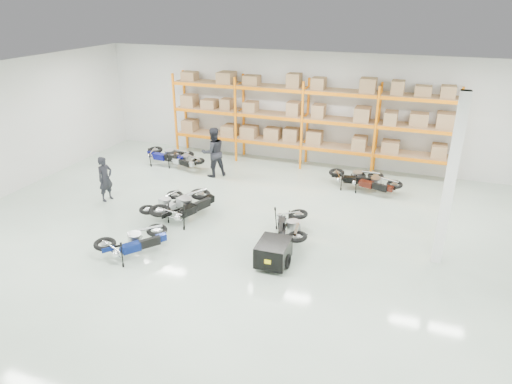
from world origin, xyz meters
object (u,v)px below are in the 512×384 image
at_px(moto_blue_centre, 134,237).
at_px(moto_back_c, 356,174).
at_px(trailer, 273,252).
at_px(person_left, 105,179).
at_px(moto_back_b, 183,157).
at_px(moto_back_d, 374,179).
at_px(moto_black_far_left, 186,201).
at_px(moto_silver_left, 166,201).
at_px(moto_back_a, 167,152).
at_px(person_back, 213,152).
at_px(moto_touring_right, 291,222).

distance_m(moto_blue_centre, moto_back_c, 8.36).
height_order(trailer, person_left, person_left).
height_order(moto_back_b, moto_back_d, moto_back_d).
bearing_deg(trailer, moto_black_far_left, 152.65).
distance_m(moto_silver_left, moto_back_b, 4.27).
height_order(moto_silver_left, person_left, person_left).
xyz_separation_m(moto_black_far_left, trailer, (3.40, -1.65, -0.20)).
relative_size(trailer, person_left, 1.06).
bearing_deg(moto_blue_centre, moto_black_far_left, -59.16).
distance_m(moto_back_a, person_back, 2.41).
height_order(moto_black_far_left, moto_back_d, moto_black_far_left).
bearing_deg(moto_back_a, trailer, -127.83).
relative_size(trailer, moto_back_d, 1.00).
xyz_separation_m(moto_blue_centre, moto_back_c, (4.86, 6.80, -0.01)).
xyz_separation_m(moto_silver_left, moto_back_c, (5.30, 4.37, 0.04)).
bearing_deg(moto_touring_right, moto_blue_centre, -161.08).
height_order(moto_black_far_left, moto_back_c, moto_black_far_left).
distance_m(moto_blue_centre, moto_silver_left, 2.48).
bearing_deg(moto_back_b, moto_blue_centre, -143.56).
distance_m(moto_touring_right, trailer, 1.60).
bearing_deg(moto_back_c, moto_back_b, 87.57).
relative_size(moto_black_far_left, trailer, 1.20).
relative_size(moto_black_far_left, moto_back_b, 1.26).
height_order(moto_touring_right, trailer, moto_touring_right).
relative_size(moto_silver_left, moto_back_a, 0.85).
bearing_deg(person_left, moto_silver_left, -83.37).
xyz_separation_m(moto_silver_left, moto_touring_right, (4.13, -0.10, 0.03)).
bearing_deg(moto_silver_left, moto_back_c, -131.11).
distance_m(trailer, person_back, 6.79).
height_order(moto_back_b, person_back, person_back).
xyz_separation_m(moto_black_far_left, moto_back_b, (-2.27, 4.02, -0.13)).
xyz_separation_m(moto_blue_centre, moto_touring_right, (3.69, 2.34, -0.02)).
height_order(moto_touring_right, person_left, person_left).
distance_m(moto_touring_right, person_left, 6.66).
distance_m(moto_black_far_left, moto_touring_right, 3.41).
distance_m(moto_back_a, person_left, 3.82).
xyz_separation_m(trailer, moto_back_c, (1.17, 6.06, 0.11)).
relative_size(moto_silver_left, moto_back_c, 0.93).
relative_size(moto_blue_centre, moto_back_c, 1.02).
relative_size(moto_touring_right, person_left, 1.08).
xyz_separation_m(moto_back_b, moto_back_c, (6.84, 0.39, 0.04)).
bearing_deg(moto_blue_centre, moto_back_b, -35.13).
height_order(moto_touring_right, moto_back_a, moto_back_a).
relative_size(moto_touring_right, moto_back_a, 0.91).
distance_m(moto_back_a, moto_back_d, 8.34).
bearing_deg(moto_black_far_left, person_back, -56.96).
bearing_deg(moto_touring_right, person_left, 163.03).
bearing_deg(person_left, moto_back_b, -1.06).
bearing_deg(moto_back_c, moto_back_a, 86.17).
height_order(moto_back_d, person_left, person_left).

